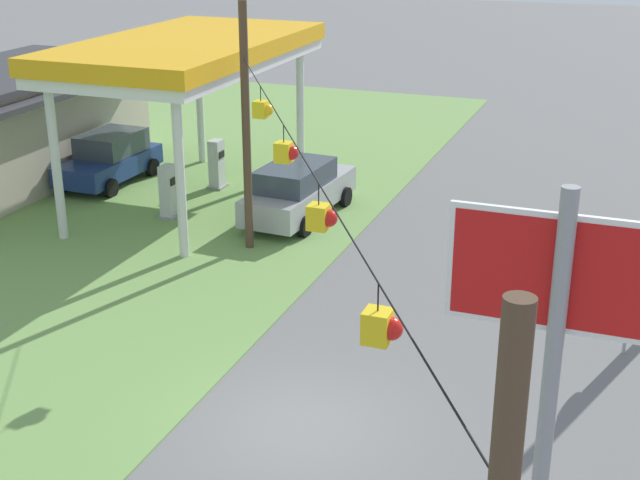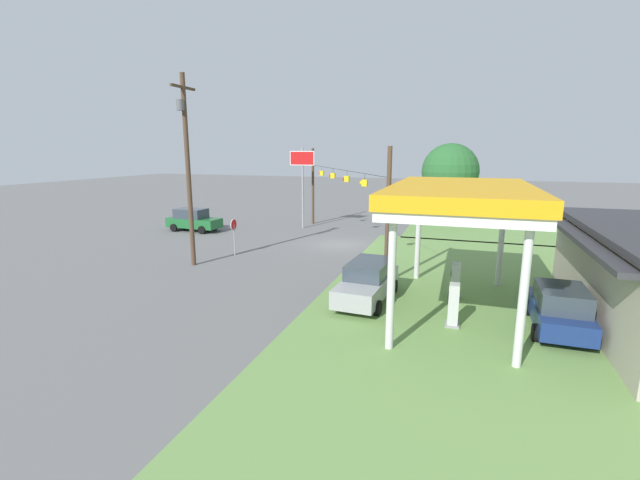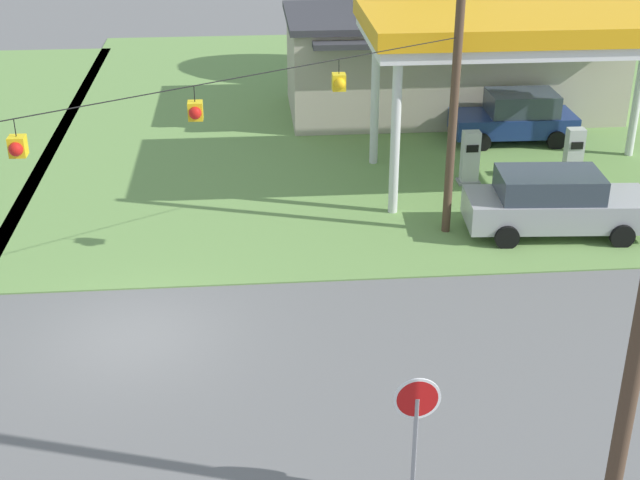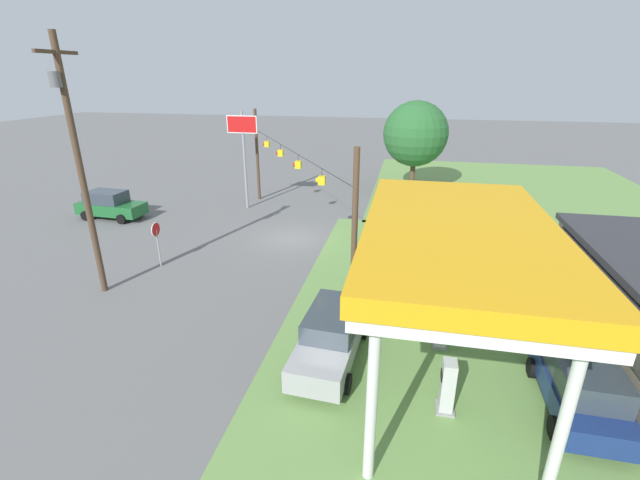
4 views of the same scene
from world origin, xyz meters
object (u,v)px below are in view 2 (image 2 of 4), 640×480
object	(u,v)px
fuel_pump_far	(453,306)
car_at_pumps_rear	(559,309)
gas_station_canopy	(461,198)
car_at_pumps_front	(368,281)
utility_pole_main	(187,162)
tree_west_verge	(450,172)
fuel_pump_near	(455,282)
stop_sign_overhead	(302,171)
stop_sign_roadside	(234,229)
car_on_crossroad	(193,220)

from	to	relation	value
fuel_pump_far	car_at_pumps_rear	world-z (taller)	car_at_pumps_rear
gas_station_canopy	car_at_pumps_front	distance (m)	5.64
utility_pole_main	tree_west_verge	world-z (taller)	utility_pole_main
fuel_pump_near	stop_sign_overhead	bearing A→B (deg)	-138.75
stop_sign_roadside	tree_west_verge	world-z (taller)	tree_west_verge
car_on_crossroad	stop_sign_roadside	size ratio (longest dim) A/B	1.93
fuel_pump_far	car_at_pumps_front	distance (m)	4.35
car_at_pumps_front	fuel_pump_near	bearing A→B (deg)	114.54
gas_station_canopy	utility_pole_main	distance (m)	15.80
gas_station_canopy	car_at_pumps_rear	bearing A→B (deg)	76.76
gas_station_canopy	utility_pole_main	bearing A→B (deg)	-101.11
gas_station_canopy	car_at_pumps_rear	distance (m)	5.73
fuel_pump_near	utility_pole_main	bearing A→B (deg)	-94.94
fuel_pump_near	car_on_crossroad	size ratio (longest dim) A/B	0.37
stop_sign_roadside	car_on_crossroad	bearing A→B (deg)	49.50
gas_station_canopy	tree_west_verge	bearing A→B (deg)	-177.12
fuel_pump_near	stop_sign_roadside	distance (m)	15.01
car_at_pumps_rear	car_on_crossroad	distance (m)	29.59
car_at_pumps_front	car_on_crossroad	xyz separation A→B (m)	(-12.69, -18.35, 0.04)
fuel_pump_far	car_at_pumps_rear	bearing A→B (deg)	101.29
fuel_pump_near	tree_west_verge	world-z (taller)	tree_west_verge
stop_sign_overhead	utility_pole_main	distance (m)	14.35
car_at_pumps_rear	stop_sign_roadside	world-z (taller)	stop_sign_roadside
fuel_pump_far	car_at_pumps_rear	distance (m)	3.99
car_on_crossroad	tree_west_verge	distance (m)	24.59
car_on_crossroad	stop_sign_overhead	distance (m)	10.53
stop_sign_overhead	utility_pole_main	bearing A→B (deg)	-7.40
stop_sign_overhead	car_at_pumps_front	bearing A→B (deg)	29.72
fuel_pump_far	gas_station_canopy	bearing A→B (deg)	179.95
gas_station_canopy	stop_sign_roadside	bearing A→B (deg)	-113.15
utility_pole_main	tree_west_verge	bearing A→B (deg)	147.23
gas_station_canopy	car_at_pumps_front	xyz separation A→B (m)	(-0.21, -3.90, -4.07)
fuel_pump_near	car_on_crossroad	xyz separation A→B (m)	(-11.20, -22.25, 0.14)
car_at_pumps_front	utility_pole_main	world-z (taller)	utility_pole_main
fuel_pump_far	stop_sign_roadside	size ratio (longest dim) A/B	0.71
stop_sign_roadside	tree_west_verge	bearing A→B (deg)	-34.53
car_on_crossroad	car_at_pumps_front	bearing A→B (deg)	-31.64
fuel_pump_far	stop_sign_overhead	size ratio (longest dim) A/B	0.25
stop_sign_overhead	tree_west_verge	size ratio (longest dim) A/B	0.94
utility_pole_main	gas_station_canopy	bearing A→B (deg)	78.89
gas_station_canopy	car_on_crossroad	distance (m)	26.04
gas_station_canopy	car_on_crossroad	xyz separation A→B (m)	(-12.90, -22.25, -4.03)
stop_sign_roadside	utility_pole_main	distance (m)	5.53
tree_west_verge	stop_sign_overhead	bearing A→B (deg)	-57.52
gas_station_canopy	stop_sign_roadside	distance (m)	15.90
fuel_pump_far	car_on_crossroad	distance (m)	26.61
utility_pole_main	fuel_pump_far	bearing A→B (deg)	72.97
car_at_pumps_rear	stop_sign_roadside	bearing A→B (deg)	69.61
fuel_pump_far	car_at_pumps_front	world-z (taller)	car_at_pumps_front
gas_station_canopy	stop_sign_overhead	bearing A→B (deg)	-141.67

